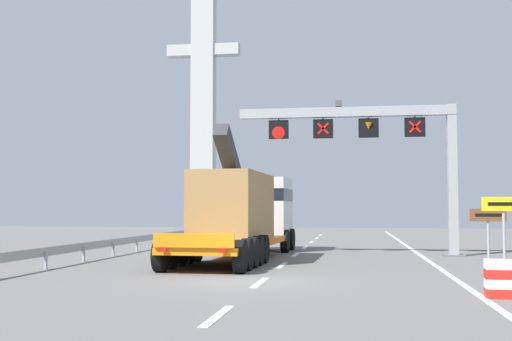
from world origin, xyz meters
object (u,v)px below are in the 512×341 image
at_px(heavy_haul_truck_orange, 246,211).
at_px(crash_barrier_striped, 507,279).
at_px(exit_sign_yellow, 504,214).
at_px(bridge_pylon_distant, 203,81).
at_px(tourist_info_sign_brown, 488,222).
at_px(overhead_lane_gantry, 377,136).

bearing_deg(heavy_haul_truck_orange, crash_barrier_striped, -55.94).
bearing_deg(exit_sign_yellow, bridge_pylon_distant, 113.40).
relative_size(tourist_info_sign_brown, bridge_pylon_distant, 0.06).
height_order(tourist_info_sign_brown, bridge_pylon_distant, bridge_pylon_distant).
distance_m(exit_sign_yellow, tourist_info_sign_brown, 2.95).
bearing_deg(overhead_lane_gantry, exit_sign_yellow, -57.28).
bearing_deg(overhead_lane_gantry, crash_barrier_striped, -79.89).
xyz_separation_m(heavy_haul_truck_orange, tourist_info_sign_brown, (9.90, -1.73, -0.39)).
relative_size(overhead_lane_gantry, heavy_haul_truck_orange, 0.71).
distance_m(tourist_info_sign_brown, crash_barrier_striped, 10.66).
relative_size(heavy_haul_truck_orange, crash_barrier_striped, 13.70).
bearing_deg(overhead_lane_gantry, heavy_haul_truck_orange, -163.68).
height_order(overhead_lane_gantry, heavy_haul_truck_orange, overhead_lane_gantry).
relative_size(tourist_info_sign_brown, crash_barrier_striped, 2.05).
height_order(overhead_lane_gantry, tourist_info_sign_brown, overhead_lane_gantry).
bearing_deg(bridge_pylon_distant, crash_barrier_striped, -70.52).
height_order(heavy_haul_truck_orange, crash_barrier_striped, heavy_haul_truck_orange).
distance_m(overhead_lane_gantry, bridge_pylon_distant, 52.95).
bearing_deg(overhead_lane_gantry, tourist_info_sign_brown, -39.62).
bearing_deg(crash_barrier_striped, tourist_info_sign_brown, 81.01).
relative_size(overhead_lane_gantry, exit_sign_yellow, 4.00).
height_order(exit_sign_yellow, bridge_pylon_distant, bridge_pylon_distant).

